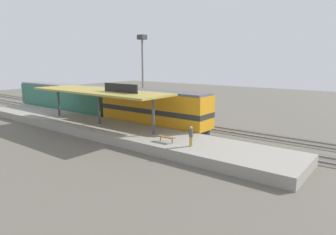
% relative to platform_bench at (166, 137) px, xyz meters
% --- Properties ---
extents(ground_plane, '(120.00, 120.00, 0.00)m').
position_rel_platform_bench_xyz_m(ground_plane, '(8.00, 10.70, -1.34)').
color(ground_plane, '#5B564C').
extents(track_near, '(3.20, 110.00, 0.16)m').
position_rel_platform_bench_xyz_m(track_near, '(6.00, 10.70, -1.31)').
color(track_near, '#4E4941').
rests_on(track_near, ground).
extents(track_far, '(3.20, 110.00, 0.16)m').
position_rel_platform_bench_xyz_m(track_far, '(10.60, 10.70, -1.31)').
color(track_far, '#4E4941').
rests_on(track_far, ground).
extents(platform, '(6.00, 44.00, 0.90)m').
position_rel_platform_bench_xyz_m(platform, '(1.40, 10.70, -0.89)').
color(platform, gray).
rests_on(platform, ground).
extents(station_canopy, '(5.20, 18.00, 4.70)m').
position_rel_platform_bench_xyz_m(station_canopy, '(1.40, 10.60, 3.19)').
color(station_canopy, '#47474C').
rests_on(station_canopy, platform).
extents(platform_bench, '(0.44, 1.70, 0.50)m').
position_rel_platform_bench_xyz_m(platform_bench, '(0.00, 0.00, 0.00)').
color(platform_bench, '#333338').
rests_on(platform_bench, platform).
extents(locomotive, '(2.93, 14.43, 4.44)m').
position_rel_platform_bench_xyz_m(locomotive, '(6.00, 6.60, 1.07)').
color(locomotive, '#28282D').
rests_on(locomotive, track_near).
extents(passenger_carriage_single, '(2.90, 20.00, 4.24)m').
position_rel_platform_bench_xyz_m(passenger_carriage_single, '(6.00, 24.60, 0.97)').
color(passenger_carriage_single, '#28282D').
rests_on(passenger_carriage_single, track_near).
extents(light_mast, '(1.10, 1.10, 11.70)m').
position_rel_platform_bench_xyz_m(light_mast, '(13.80, 15.42, 7.05)').
color(light_mast, slate).
rests_on(light_mast, ground).
extents(person_waiting, '(0.34, 0.34, 1.71)m').
position_rel_platform_bench_xyz_m(person_waiting, '(0.23, -2.42, 0.51)').
color(person_waiting, olive).
rests_on(person_waiting, platform).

